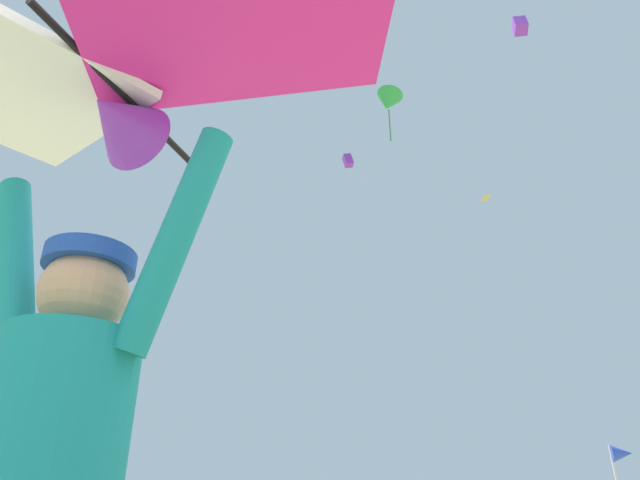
{
  "coord_description": "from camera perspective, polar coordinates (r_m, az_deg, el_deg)",
  "views": [
    {
      "loc": [
        0.72,
        -1.17,
        0.91
      ],
      "look_at": [
        -0.2,
        2.89,
        3.07
      ],
      "focal_mm": 33.0,
      "sensor_mm": 36.0,
      "label": 1
    }
  ],
  "objects": [
    {
      "name": "distant_kite_green_mid_left",
      "position": [
        30.34,
        6.63,
        13.16
      ],
      "size": [
        2.04,
        1.97,
        3.1
      ],
      "color": "green"
    },
    {
      "name": "distant_kite_yellow_overhead_distant",
      "position": [
        39.67,
        15.77,
        3.98
      ],
      "size": [
        0.62,
        0.67,
        0.36
      ],
      "color": "yellow"
    },
    {
      "name": "held_stunt_kite",
      "position": [
        1.99,
        -19.93,
        15.9
      ],
      "size": [
        2.06,
        1.21,
        0.43
      ],
      "color": "black"
    },
    {
      "name": "marker_flag",
      "position": [
        9.81,
        27.3,
        -18.94
      ],
      "size": [
        0.3,
        0.24,
        2.17
      ],
      "color": "silver",
      "rests_on": "ground"
    },
    {
      "name": "distant_kite_purple_low_right",
      "position": [
        29.21,
        18.82,
        19.04
      ],
      "size": [
        0.59,
        0.85,
        1.03
      ],
      "color": "purple"
    },
    {
      "name": "distant_kite_purple_far_center",
      "position": [
        33.0,
        2.73,
        7.69
      ],
      "size": [
        0.72,
        0.57,
        0.81
      ],
      "color": "purple"
    }
  ]
}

